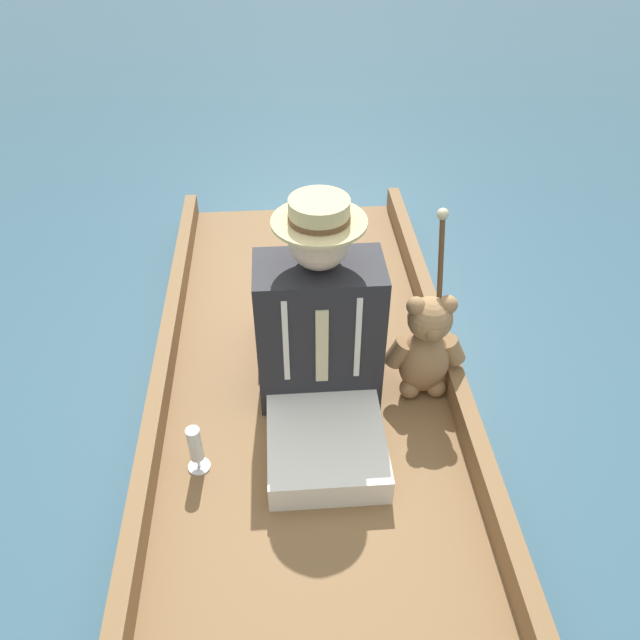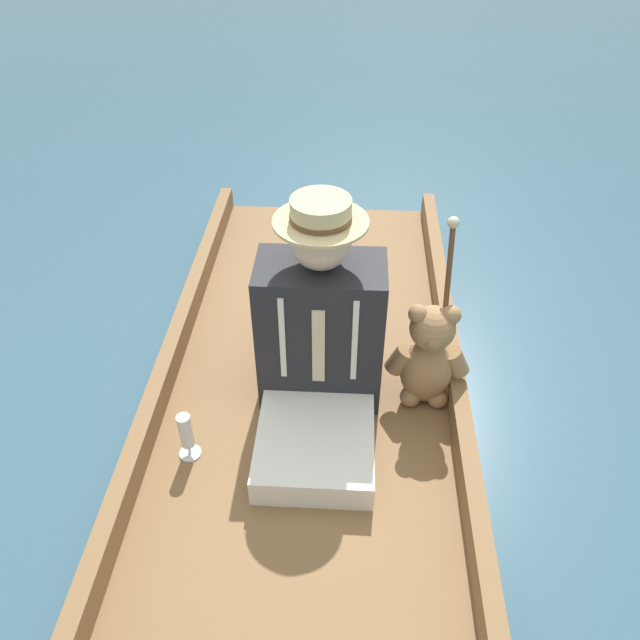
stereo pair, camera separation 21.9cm
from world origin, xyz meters
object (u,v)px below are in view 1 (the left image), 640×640
Objects in this scene: teddy_bear at (426,348)px; walking_cane at (440,288)px; seated_person at (320,341)px; wine_glass at (195,447)px.

teddy_bear is 0.23m from walking_cane.
walking_cane is at bearing -156.07° from seated_person.
walking_cane is at bearing -115.97° from teddy_bear.
walking_cane is (-0.05, -0.11, 0.20)m from teddy_bear.
seated_person is at bearing -147.19° from wine_glass.
wine_glass is 0.28× the size of walking_cane.
wine_glass is at bearing 25.71° from walking_cane.
wine_glass is (0.84, 0.32, -0.10)m from teddy_bear.
seated_person is 4.31× the size of wine_glass.
teddy_bear reaches higher than wine_glass.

